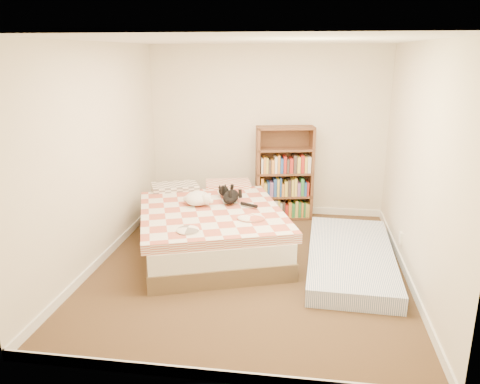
# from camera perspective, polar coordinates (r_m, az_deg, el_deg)

# --- Properties ---
(room) EXTENTS (3.51, 4.01, 2.51)m
(room) POSITION_cam_1_polar(r_m,az_deg,el_deg) (5.09, 1.26, 3.17)
(room) COLOR #472C1E
(room) RESTS_ON ground
(bed) EXTENTS (2.27, 2.69, 0.61)m
(bed) POSITION_cam_1_polar(r_m,az_deg,el_deg) (5.96, -3.59, -4.07)
(bed) COLOR brown
(bed) RESTS_ON room
(bookshelf) EXTENTS (0.88, 0.44, 1.37)m
(bookshelf) POSITION_cam_1_polar(r_m,az_deg,el_deg) (6.93, 5.40, 0.97)
(bookshelf) COLOR #51311B
(bookshelf) RESTS_ON room
(floor_mattress) EXTENTS (1.02, 2.15, 0.19)m
(floor_mattress) POSITION_cam_1_polar(r_m,az_deg,el_deg) (5.64, 13.31, -7.75)
(floor_mattress) COLOR #6A82B2
(floor_mattress) RESTS_ON room
(black_cat) EXTENTS (0.40, 0.74, 0.17)m
(black_cat) POSITION_cam_1_polar(r_m,az_deg,el_deg) (5.98, -1.03, -0.45)
(black_cat) COLOR black
(black_cat) RESTS_ON bed
(white_dog) EXTENTS (0.41, 0.44, 0.17)m
(white_dog) POSITION_cam_1_polar(r_m,az_deg,el_deg) (5.85, -5.12, -0.78)
(white_dog) COLOR silver
(white_dog) RESTS_ON bed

